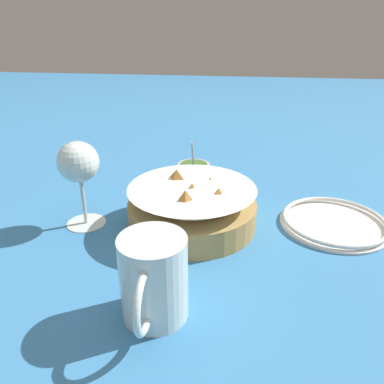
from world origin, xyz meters
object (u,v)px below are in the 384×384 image
at_px(food_basket, 192,207).
at_px(sauce_cup, 194,172).
at_px(wine_glass, 79,165).
at_px(side_plate, 334,222).
at_px(beer_mug, 154,281).

xyz_separation_m(food_basket, sauce_cup, (-0.20, -0.02, -0.01)).
bearing_deg(sauce_cup, wine_glass, -38.46).
bearing_deg(side_plate, wine_glass, -83.35).
bearing_deg(sauce_cup, side_plate, 59.52).
height_order(sauce_cup, wine_glass, wine_glass).
distance_m(sauce_cup, side_plate, 0.33).
xyz_separation_m(wine_glass, beer_mug, (0.22, 0.18, -0.06)).
bearing_deg(beer_mug, sauce_cup, -179.26).
height_order(sauce_cup, beer_mug, beer_mug).
height_order(sauce_cup, side_plate, sauce_cup).
bearing_deg(wine_glass, sauce_cup, 141.54).
relative_size(food_basket, sauce_cup, 2.12).
bearing_deg(side_plate, beer_mug, -46.03).
height_order(food_basket, sauce_cup, sauce_cup).
relative_size(food_basket, beer_mug, 1.82).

